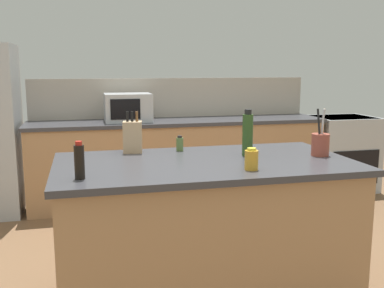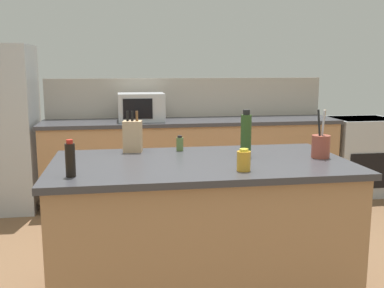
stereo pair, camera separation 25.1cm
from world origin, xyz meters
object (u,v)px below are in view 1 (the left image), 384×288
olive_oil_bottle (248,134)px  microwave (128,108)px  range_oven (341,153)px  utensil_crock (320,144)px  soy_sauce_bottle (79,161)px  honey_jar (251,160)px  spice_jar_oregano (180,144)px  knife_block (133,137)px

olive_oil_bottle → microwave: bearing=105.7°
range_oven → utensil_crock: utensil_crock is taller
range_oven → soy_sauce_bottle: 4.07m
microwave → olive_oil_bottle: size_ratio=1.59×
utensil_crock → soy_sauce_bottle: bearing=-170.4°
utensil_crock → olive_oil_bottle: (-0.48, 0.12, 0.07)m
microwave → utensil_crock: utensil_crock is taller
soy_sauce_bottle → olive_oil_bottle: bearing=19.3°
range_oven → microwave: bearing=180.0°
microwave → honey_jar: microwave is taller
soy_sauce_bottle → spice_jar_oregano: size_ratio=1.88×
honey_jar → utensil_crock: bearing=25.2°
spice_jar_oregano → soy_sauce_bottle: bearing=-136.4°
range_oven → microwave: size_ratio=1.83×
microwave → spice_jar_oregano: bearing=-84.3°
range_oven → utensil_crock: size_ratio=2.87×
microwave → range_oven: bearing=-0.0°
microwave → utensil_crock: (1.07, -2.22, -0.07)m
olive_oil_bottle → knife_block: bearing=158.5°
knife_block → utensil_crock: 1.29m
microwave → olive_oil_bottle: olive_oil_bottle is taller
microwave → spice_jar_oregano: microwave is taller
olive_oil_bottle → utensil_crock: bearing=-14.0°
range_oven → honey_jar: 3.37m
microwave → soy_sauce_bottle: (-0.51, -2.49, -0.06)m
knife_block → honey_jar: 0.93m
soy_sauce_bottle → honey_jar: size_ratio=1.58×
range_oven → olive_oil_bottle: olive_oil_bottle is taller
soy_sauce_bottle → spice_jar_oregano: bearing=43.6°
microwave → soy_sauce_bottle: bearing=-101.6°
olive_oil_bottle → honey_jar: olive_oil_bottle is taller
honey_jar → knife_block: bearing=131.4°
utensil_crock → spice_jar_oregano: (-0.89, 0.39, -0.03)m
spice_jar_oregano → utensil_crock: bearing=-23.9°
range_oven → honey_jar: honey_jar is taller
range_oven → honey_jar: (-2.19, -2.51, 0.53)m
range_oven → olive_oil_bottle: bearing=-134.4°
range_oven → spice_jar_oregano: spice_jar_oregano is taller
olive_oil_bottle → spice_jar_oregano: (-0.41, 0.28, -0.10)m
knife_block → soy_sauce_bottle: (-0.36, -0.68, -0.02)m
olive_oil_bottle → honey_jar: (-0.13, -0.41, -0.09)m
spice_jar_oregano → honey_jar: 0.74m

